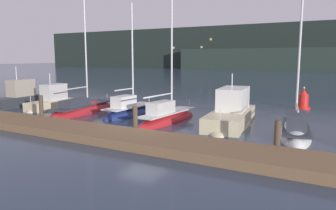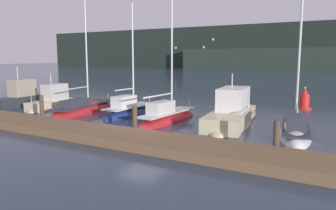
{
  "view_description": "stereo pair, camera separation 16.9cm",
  "coord_description": "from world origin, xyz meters",
  "px_view_note": "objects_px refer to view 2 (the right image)",
  "views": [
    {
      "loc": [
        10.5,
        -15.56,
        4.3
      ],
      "look_at": [
        0.0,
        3.0,
        1.2
      ],
      "focal_mm": 35.0,
      "sensor_mm": 36.0,
      "label": 1
    },
    {
      "loc": [
        10.64,
        -15.48,
        4.3
      ],
      "look_at": [
        0.0,
        3.0,
        1.2
      ],
      "focal_mm": 35.0,
      "sensor_mm": 36.0,
      "label": 2
    }
  ],
  "objects_px": {
    "sailboat_berth_7": "(295,133)",
    "motorboat_berth_2": "(52,104)",
    "sailboat_berth_5": "(167,120)",
    "motorboat_berth_1": "(19,101)",
    "sailboat_berth_3": "(83,111)",
    "channel_buoy": "(304,101)",
    "motorboat_berth_6": "(231,118)",
    "sailboat_berth_4": "(130,113)"
  },
  "relations": [
    {
      "from": "sailboat_berth_4",
      "to": "sailboat_berth_3",
      "type": "bearing_deg",
      "value": -168.53
    },
    {
      "from": "sailboat_berth_3",
      "to": "sailboat_berth_5",
      "type": "relative_size",
      "value": 1.22
    },
    {
      "from": "sailboat_berth_7",
      "to": "motorboat_berth_2",
      "type": "bearing_deg",
      "value": 179.97
    },
    {
      "from": "channel_buoy",
      "to": "motorboat_berth_6",
      "type": "bearing_deg",
      "value": -109.15
    },
    {
      "from": "motorboat_berth_2",
      "to": "motorboat_berth_6",
      "type": "xyz_separation_m",
      "value": [
        15.4,
        1.19,
        0.01
      ]
    },
    {
      "from": "motorboat_berth_1",
      "to": "channel_buoy",
      "type": "relative_size",
      "value": 2.91
    },
    {
      "from": "sailboat_berth_5",
      "to": "motorboat_berth_6",
      "type": "relative_size",
      "value": 1.25
    },
    {
      "from": "sailboat_berth_7",
      "to": "sailboat_berth_3",
      "type": "bearing_deg",
      "value": -179.27
    },
    {
      "from": "motorboat_berth_6",
      "to": "motorboat_berth_2",
      "type": "bearing_deg",
      "value": -175.59
    },
    {
      "from": "motorboat_berth_2",
      "to": "sailboat_berth_3",
      "type": "xyz_separation_m",
      "value": [
        3.8,
        -0.21,
        -0.3
      ]
    },
    {
      "from": "sailboat_berth_7",
      "to": "channel_buoy",
      "type": "xyz_separation_m",
      "value": [
        -0.92,
        10.42,
        0.55
      ]
    },
    {
      "from": "sailboat_berth_3",
      "to": "sailboat_berth_7",
      "type": "relative_size",
      "value": 1.45
    },
    {
      "from": "motorboat_berth_6",
      "to": "channel_buoy",
      "type": "relative_size",
      "value": 4.15
    },
    {
      "from": "sailboat_berth_5",
      "to": "sailboat_berth_7",
      "type": "relative_size",
      "value": 1.19
    },
    {
      "from": "sailboat_berth_4",
      "to": "sailboat_berth_5",
      "type": "bearing_deg",
      "value": -12.58
    },
    {
      "from": "sailboat_berth_5",
      "to": "motorboat_berth_1",
      "type": "bearing_deg",
      "value": -179.4
    },
    {
      "from": "sailboat_berth_4",
      "to": "motorboat_berth_2",
      "type": "bearing_deg",
      "value": -175.69
    },
    {
      "from": "sailboat_berth_3",
      "to": "sailboat_berth_4",
      "type": "xyz_separation_m",
      "value": [
        3.9,
        0.79,
        0.07
      ]
    },
    {
      "from": "motorboat_berth_2",
      "to": "sailboat_berth_4",
      "type": "bearing_deg",
      "value": 4.31
    },
    {
      "from": "sailboat_berth_5",
      "to": "sailboat_berth_7",
      "type": "xyz_separation_m",
      "value": [
        8.1,
        0.24,
        -0.04
      ]
    },
    {
      "from": "motorboat_berth_1",
      "to": "channel_buoy",
      "type": "bearing_deg",
      "value": 25.81
    },
    {
      "from": "sailboat_berth_3",
      "to": "sailboat_berth_7",
      "type": "xyz_separation_m",
      "value": [
        15.72,
        0.2,
        0.03
      ]
    },
    {
      "from": "motorboat_berth_6",
      "to": "sailboat_berth_7",
      "type": "relative_size",
      "value": 0.96
    },
    {
      "from": "sailboat_berth_3",
      "to": "motorboat_berth_6",
      "type": "distance_m",
      "value": 11.69
    },
    {
      "from": "motorboat_berth_2",
      "to": "motorboat_berth_6",
      "type": "bearing_deg",
      "value": 4.41
    },
    {
      "from": "sailboat_berth_5",
      "to": "sailboat_berth_7",
      "type": "bearing_deg",
      "value": 1.69
    },
    {
      "from": "sailboat_berth_4",
      "to": "channel_buoy",
      "type": "relative_size",
      "value": 4.77
    },
    {
      "from": "sailboat_berth_7",
      "to": "channel_buoy",
      "type": "relative_size",
      "value": 4.34
    },
    {
      "from": "motorboat_berth_2",
      "to": "sailboat_berth_7",
      "type": "relative_size",
      "value": 0.61
    },
    {
      "from": "sailboat_berth_3",
      "to": "sailboat_berth_4",
      "type": "distance_m",
      "value": 3.98
    },
    {
      "from": "motorboat_berth_1",
      "to": "sailboat_berth_4",
      "type": "height_order",
      "value": "sailboat_berth_4"
    },
    {
      "from": "sailboat_berth_4",
      "to": "sailboat_berth_7",
      "type": "distance_m",
      "value": 11.84
    },
    {
      "from": "sailboat_berth_3",
      "to": "sailboat_berth_5",
      "type": "distance_m",
      "value": 7.63
    },
    {
      "from": "motorboat_berth_2",
      "to": "sailboat_berth_5",
      "type": "relative_size",
      "value": 0.51
    },
    {
      "from": "motorboat_berth_1",
      "to": "sailboat_berth_7",
      "type": "relative_size",
      "value": 0.67
    },
    {
      "from": "channel_buoy",
      "to": "sailboat_berth_3",
      "type": "bearing_deg",
      "value": -144.34
    },
    {
      "from": "sailboat_berth_3",
      "to": "channel_buoy",
      "type": "relative_size",
      "value": 6.3
    },
    {
      "from": "sailboat_berth_7",
      "to": "channel_buoy",
      "type": "height_order",
      "value": "sailboat_berth_7"
    },
    {
      "from": "motorboat_berth_2",
      "to": "motorboat_berth_6",
      "type": "height_order",
      "value": "motorboat_berth_6"
    },
    {
      "from": "motorboat_berth_2",
      "to": "channel_buoy",
      "type": "distance_m",
      "value": 21.32
    },
    {
      "from": "sailboat_berth_4",
      "to": "sailboat_berth_7",
      "type": "xyz_separation_m",
      "value": [
        11.82,
        -0.59,
        -0.04
      ]
    },
    {
      "from": "sailboat_berth_4",
      "to": "sailboat_berth_7",
      "type": "relative_size",
      "value": 1.1
    }
  ]
}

